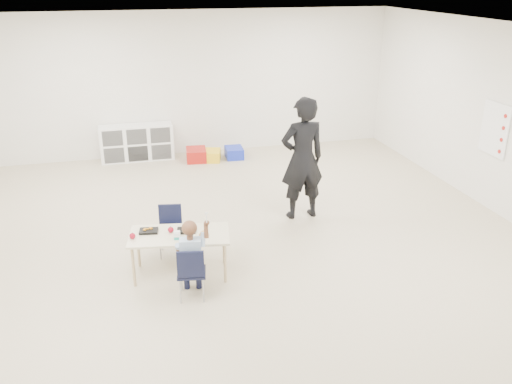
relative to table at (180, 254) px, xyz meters
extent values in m
plane|color=#B5A68B|center=(0.92, 0.33, -0.28)|extent=(9.00, 9.00, 0.00)
plane|color=white|center=(0.92, 0.33, 2.52)|extent=(9.00, 9.00, 0.00)
cube|color=white|center=(0.92, 4.83, 1.12)|extent=(8.00, 0.02, 2.80)
cube|color=beige|center=(0.00, 0.00, 0.25)|extent=(1.27, 0.78, 0.03)
cube|color=black|center=(0.09, 0.05, 0.28)|extent=(0.24, 0.19, 0.03)
cube|color=black|center=(-0.35, 0.14, 0.28)|extent=(0.24, 0.19, 0.03)
cube|color=white|center=(-0.04, -0.13, 0.32)|extent=(0.08, 0.08, 0.10)
ellipsoid|color=#AF8C47|center=(0.28, -0.12, 0.30)|extent=(0.09, 0.09, 0.07)
sphere|color=maroon|center=(-0.09, 0.07, 0.30)|extent=(0.07, 0.07, 0.07)
sphere|color=maroon|center=(-0.54, 0.02, 0.30)|extent=(0.07, 0.07, 0.07)
cube|color=white|center=(-0.28, 4.61, 0.07)|extent=(1.40, 0.40, 0.70)
cube|color=white|center=(4.90, 0.93, 0.97)|extent=(0.02, 0.60, 0.80)
imported|color=black|center=(1.97, 1.26, 0.64)|extent=(0.70, 0.48, 1.83)
cube|color=#AD1711|center=(0.83, 4.26, -0.16)|extent=(0.43, 0.52, 0.24)
cube|color=yellow|center=(1.13, 4.19, -0.17)|extent=(0.42, 0.49, 0.21)
cube|color=#182BB8|center=(1.59, 4.24, -0.17)|extent=(0.36, 0.45, 0.21)
camera|label=1|loc=(-0.55, -5.84, 3.16)|focal=38.00mm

